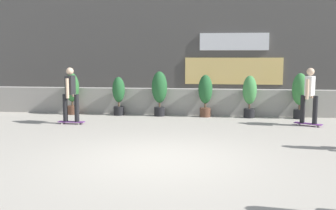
% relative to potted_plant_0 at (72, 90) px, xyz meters
% --- Properties ---
extents(ground_plane, '(48.00, 48.00, 0.00)m').
position_rel_potted_plant_0_xyz_m(ground_plane, '(3.87, -5.55, -0.84)').
color(ground_plane, '#A8A093').
extents(planter_wall, '(18.00, 0.40, 0.90)m').
position_rel_potted_plant_0_xyz_m(planter_wall, '(3.87, 0.45, -0.39)').
color(planter_wall, gray).
rests_on(planter_wall, ground).
extents(building_backdrop, '(20.00, 2.08, 6.50)m').
position_rel_potted_plant_0_xyz_m(building_backdrop, '(3.87, 4.45, 2.41)').
color(building_backdrop, '#4C4947').
rests_on(building_backdrop, ground).
extents(potted_plant_0, '(0.49, 0.49, 1.45)m').
position_rel_potted_plant_0_xyz_m(potted_plant_0, '(0.00, 0.00, 0.00)').
color(potted_plant_0, brown).
rests_on(potted_plant_0, ground).
extents(potted_plant_1, '(0.43, 0.43, 1.32)m').
position_rel_potted_plant_0_xyz_m(potted_plant_1, '(1.66, 0.00, -0.10)').
color(potted_plant_1, black).
rests_on(potted_plant_1, ground).
extents(potted_plant_2, '(0.52, 0.52, 1.52)m').
position_rel_potted_plant_0_xyz_m(potted_plant_2, '(3.08, 0.00, 0.05)').
color(potted_plant_2, black).
rests_on(potted_plant_2, ground).
extents(potted_plant_3, '(0.47, 0.47, 1.41)m').
position_rel_potted_plant_0_xyz_m(potted_plant_3, '(4.63, 0.00, -0.03)').
color(potted_plant_3, brown).
rests_on(potted_plant_3, ground).
extents(potted_plant_4, '(0.46, 0.46, 1.39)m').
position_rel_potted_plant_0_xyz_m(potted_plant_4, '(6.08, 0.00, -0.05)').
color(potted_plant_4, black).
rests_on(potted_plant_4, ground).
extents(potted_plant_5, '(0.51, 0.51, 1.48)m').
position_rel_potted_plant_0_xyz_m(potted_plant_5, '(7.68, 0.00, 0.02)').
color(potted_plant_5, black).
rests_on(potted_plant_5, ground).
extents(skater_far_right, '(0.80, 0.56, 1.70)m').
position_rel_potted_plant_0_xyz_m(skater_far_right, '(7.68, -1.36, 0.10)').
color(skater_far_right, '#72338C').
rests_on(skater_far_right, ground).
extents(skater_by_wall_right, '(0.80, 0.56, 1.70)m').
position_rel_potted_plant_0_xyz_m(skater_by_wall_right, '(0.67, -1.89, 0.10)').
color(skater_by_wall_right, '#72338C').
rests_on(skater_by_wall_right, ground).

